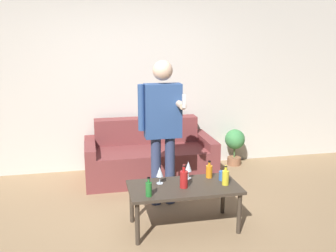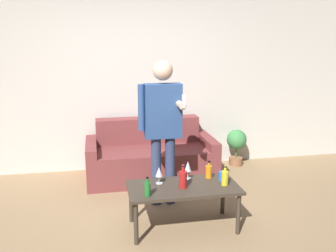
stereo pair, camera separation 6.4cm
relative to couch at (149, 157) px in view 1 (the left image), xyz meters
name	(u,v)px [view 1 (the left image)]	position (x,y,z in m)	size (l,w,h in m)	color
ground_plane	(156,235)	(-0.20, -1.61, -0.29)	(16.00, 16.00, 0.00)	#997A56
wall_back	(129,77)	(-0.20, 0.48, 1.06)	(8.00, 0.06, 2.70)	silver
couch	(149,157)	(0.00, 0.00, 0.00)	(1.74, 0.85, 0.79)	brown
coffee_table	(184,190)	(0.11, -1.51, 0.12)	(1.11, 0.56, 0.45)	#3D3328
bottle_orange	(149,189)	(-0.28, -1.68, 0.24)	(0.06, 0.06, 0.19)	#23752D
bottle_green	(226,177)	(0.52, -1.56, 0.25)	(0.07, 0.07, 0.20)	yellow
bottle_dark	(209,171)	(0.42, -1.34, 0.24)	(0.07, 0.07, 0.18)	orange
bottle_yellow	(184,179)	(0.09, -1.55, 0.26)	(0.08, 0.08, 0.23)	#B21E1E
wine_glass_near	(188,167)	(0.20, -1.32, 0.30)	(0.07, 0.07, 0.19)	silver
wine_glass_far	(160,172)	(-0.12, -1.39, 0.29)	(0.07, 0.07, 0.18)	silver
cup_on_table	(223,176)	(0.54, -1.44, 0.21)	(0.08, 0.08, 0.09)	#3366B2
person_standing_front	(162,121)	(0.01, -0.90, 0.70)	(0.48, 0.42, 1.66)	navy
potted_plant	(235,143)	(1.35, 0.22, 0.06)	(0.30, 0.30, 0.55)	#936042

